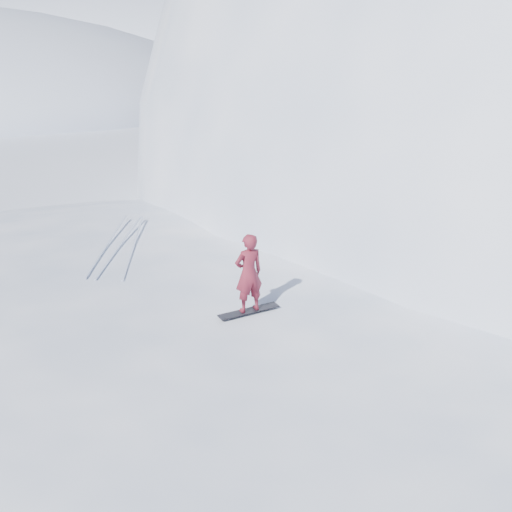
{
  "coord_description": "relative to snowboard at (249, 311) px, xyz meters",
  "views": [
    {
      "loc": [
        5.66,
        -11.8,
        8.84
      ],
      "look_at": [
        3.22,
        1.7,
        3.5
      ],
      "focal_mm": 40.0,
      "sensor_mm": 36.0,
      "label": 1
    }
  ],
  "objects": [
    {
      "name": "snowboard",
      "position": [
        0.0,
        0.0,
        0.0
      ],
      "size": [
        1.45,
        1.24,
        0.03
      ],
      "primitive_type": "cube",
      "rotation": [
        0.0,
        0.0,
        0.67
      ],
      "color": "black",
      "rests_on": "near_ridge"
    },
    {
      "name": "peak_shoulder",
      "position": [
        6.78,
        19.3,
        -2.41
      ],
      "size": [
        28.0,
        24.0,
        18.0
      ],
      "primitive_type": "ellipsoid",
      "color": "white",
      "rests_on": "ground"
    },
    {
      "name": "near_ridge",
      "position": [
        -2.22,
        2.3,
        -2.41
      ],
      "size": [
        36.0,
        28.0,
        4.8
      ],
      "primitive_type": "ellipsoid",
      "color": "white",
      "rests_on": "ground"
    },
    {
      "name": "wind_bumps",
      "position": [
        -3.77,
        1.42,
        -2.41
      ],
      "size": [
        16.0,
        14.4,
        1.0
      ],
      "color": "white",
      "rests_on": "ground"
    },
    {
      "name": "board_tracks",
      "position": [
        -5.1,
        4.11,
        0.01
      ],
      "size": [
        2.36,
        5.94,
        0.04
      ],
      "color": "silver",
      "rests_on": "ground"
    },
    {
      "name": "snowboarder",
      "position": [
        0.0,
        0.0,
        1.02
      ],
      "size": [
        0.87,
        0.83,
        2.01
      ],
      "primitive_type": "imported",
      "rotation": [
        0.0,
        0.0,
        3.82
      ],
      "color": "maroon",
      "rests_on": "snowboard"
    },
    {
      "name": "ground",
      "position": [
        -3.22,
        -0.7,
        -2.41
      ],
      "size": [
        400.0,
        400.0,
        0.0
      ],
      "primitive_type": "plane",
      "color": "white",
      "rests_on": "ground"
    },
    {
      "name": "far_ridge_c",
      "position": [
        -43.22,
        109.3,
        -2.41
      ],
      "size": [
        140.0,
        90.0,
        36.0
      ],
      "primitive_type": "ellipsoid",
      "color": "white",
      "rests_on": "ground"
    }
  ]
}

